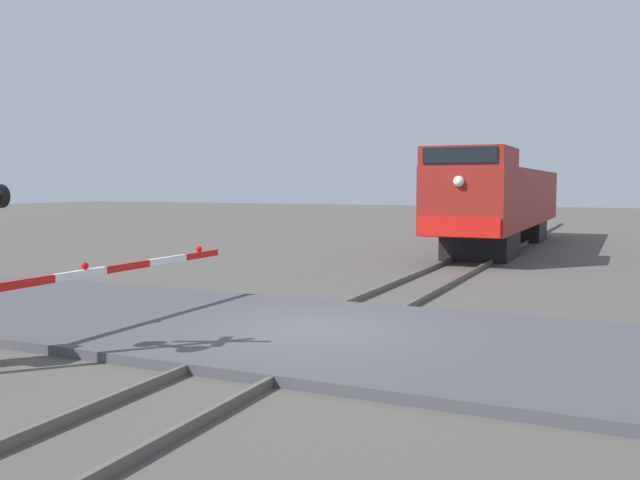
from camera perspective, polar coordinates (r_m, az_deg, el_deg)
ground_plane at (r=12.38m, az=-0.39°, el=-8.28°), size 160.00×160.00×0.00m
rail_track_left at (r=12.68m, az=-3.35°, el=-7.63°), size 0.08×80.00×0.15m
rail_track_right at (r=12.08m, az=2.73°, el=-8.24°), size 0.08×80.00×0.15m
road_surface at (r=12.36m, az=-0.39°, el=-7.91°), size 36.00×5.93×0.17m
locomotive at (r=30.51m, az=15.09°, el=3.23°), size 2.88×16.96×4.08m
crossing_gate at (r=12.26m, az=-23.07°, el=-4.62°), size 0.36×7.03×1.37m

